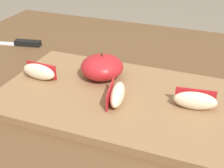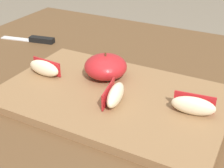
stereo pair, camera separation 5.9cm
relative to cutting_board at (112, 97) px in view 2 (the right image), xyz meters
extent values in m
cube|color=brown|center=(0.03, 0.01, -0.02)|extent=(1.10, 0.91, 0.03)
cube|color=brown|center=(-0.46, 0.40, -0.39)|extent=(0.06, 0.06, 0.71)
cube|color=olive|center=(0.00, 0.00, 0.00)|extent=(0.43, 0.27, 0.02)
ellipsoid|color=#B21E23|center=(-0.04, 0.05, 0.03)|extent=(0.09, 0.09, 0.05)
cylinder|color=#4C3319|center=(-0.04, 0.05, 0.06)|extent=(0.00, 0.00, 0.01)
ellipsoid|color=beige|center=(0.15, 0.00, 0.02)|extent=(0.08, 0.03, 0.03)
cube|color=#B21E23|center=(0.15, 0.02, 0.02)|extent=(0.07, 0.01, 0.03)
ellipsoid|color=beige|center=(-0.16, 0.00, 0.02)|extent=(0.08, 0.03, 0.03)
cube|color=#B21E23|center=(-0.16, 0.01, 0.02)|extent=(0.07, 0.01, 0.03)
ellipsoid|color=beige|center=(0.02, -0.03, 0.02)|extent=(0.04, 0.08, 0.03)
cube|color=#B21E23|center=(0.01, -0.03, 0.02)|extent=(0.02, 0.07, 0.03)
cube|color=silver|center=(-0.39, 0.16, -0.01)|extent=(0.09, 0.04, 0.00)
cube|color=black|center=(-0.31, 0.18, 0.00)|extent=(0.07, 0.03, 0.01)
camera|label=1|loc=(0.19, -0.48, 0.31)|focal=50.41mm
camera|label=2|loc=(0.24, -0.45, 0.31)|focal=50.41mm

